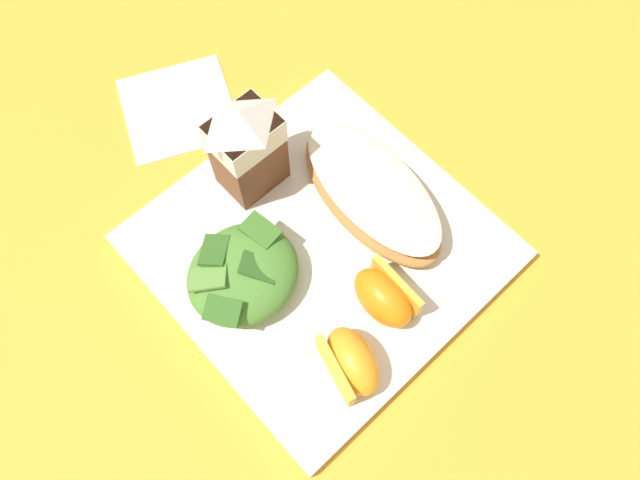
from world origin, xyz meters
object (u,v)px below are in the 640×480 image
paper_napkin (178,108)px  milk_carton (245,145)px  white_plate (320,248)px  green_salad_pile (243,274)px  orange_wedge_front (351,362)px  cheesy_pizza_bread (375,195)px  orange_wedge_middle (384,297)px

paper_napkin → milk_carton: bearing=-90.5°
white_plate → paper_napkin: (-0.00, 0.22, -0.01)m
white_plate → green_salad_pile: size_ratio=2.75×
white_plate → green_salad_pile: (-0.07, 0.02, 0.03)m
milk_carton → orange_wedge_front: milk_carton is taller
milk_carton → paper_napkin: (0.00, 0.12, -0.07)m
milk_carton → green_salad_pile: bearing=-133.4°
cheesy_pizza_bread → orange_wedge_front: (-0.12, -0.09, 0.00)m
green_salad_pile → orange_wedge_middle: bearing=-52.5°
orange_wedge_middle → paper_napkin: (-0.00, 0.30, -0.03)m
cheesy_pizza_bread → orange_wedge_front: bearing=-142.0°
white_plate → milk_carton: milk_carton is taller
green_salad_pile → milk_carton: (0.07, 0.08, 0.04)m
green_salad_pile → orange_wedge_middle: green_salad_pile is taller
cheesy_pizza_bread → milk_carton: size_ratio=1.60×
orange_wedge_middle → cheesy_pizza_bread: bearing=49.7°
white_plate → paper_napkin: white_plate is taller
milk_carton → paper_napkin: milk_carton is taller
milk_carton → orange_wedge_front: size_ratio=1.64×
green_salad_pile → paper_napkin: 0.21m
milk_carton → orange_wedge_middle: milk_carton is taller
paper_napkin → orange_wedge_front: bearing=-100.2°
orange_wedge_front → paper_napkin: (0.06, 0.32, -0.03)m
cheesy_pizza_bread → orange_wedge_middle: bearing=-130.3°
paper_napkin → green_salad_pile: bearing=-110.1°
green_salad_pile → paper_napkin: green_salad_pile is taller
green_salad_pile → orange_wedge_front: green_salad_pile is taller
white_plate → cheesy_pizza_bread: size_ratio=1.59×
cheesy_pizza_bread → orange_wedge_middle: orange_wedge_middle is taller
white_plate → orange_wedge_front: size_ratio=4.16×
green_salad_pile → milk_carton: 0.11m
orange_wedge_front → milk_carton: bearing=73.8°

